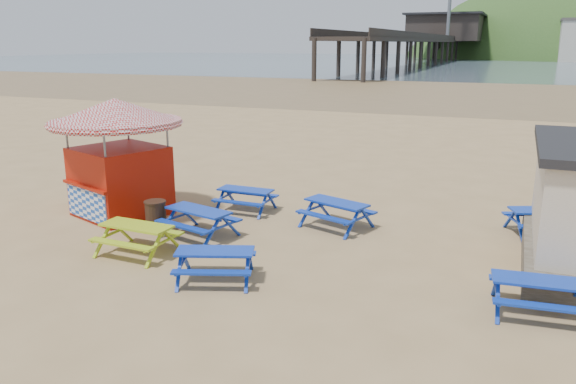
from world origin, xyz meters
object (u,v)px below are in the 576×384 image
at_px(picnic_table_blue_b, 336,214).
at_px(picnic_table_blue_a, 246,200).
at_px(picnic_table_yellow, 137,239).
at_px(ice_cream_kiosk, 118,143).
at_px(litter_bin, 156,216).

bearing_deg(picnic_table_blue_b, picnic_table_blue_a, -169.83).
xyz_separation_m(picnic_table_yellow, ice_cream_kiosk, (-2.66, 2.77, 1.96)).
distance_m(picnic_table_yellow, litter_bin, 1.80).
height_order(ice_cream_kiosk, litter_bin, ice_cream_kiosk).
height_order(picnic_table_blue_b, litter_bin, litter_bin).
bearing_deg(picnic_table_blue_a, ice_cream_kiosk, -152.95).
relative_size(picnic_table_blue_b, picnic_table_yellow, 1.18).
relative_size(ice_cream_kiosk, litter_bin, 5.67).
distance_m(picnic_table_blue_a, ice_cream_kiosk, 4.47).
bearing_deg(ice_cream_kiosk, picnic_table_yellow, -26.73).
xyz_separation_m(picnic_table_blue_a, litter_bin, (-1.51, -2.90, 0.10)).
xyz_separation_m(picnic_table_blue_a, ice_cream_kiosk, (-3.57, -1.82, 1.99)).
height_order(picnic_table_blue_a, picnic_table_yellow, picnic_table_yellow).
relative_size(picnic_table_blue_a, litter_bin, 1.90).
height_order(picnic_table_blue_b, ice_cream_kiosk, ice_cream_kiosk).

